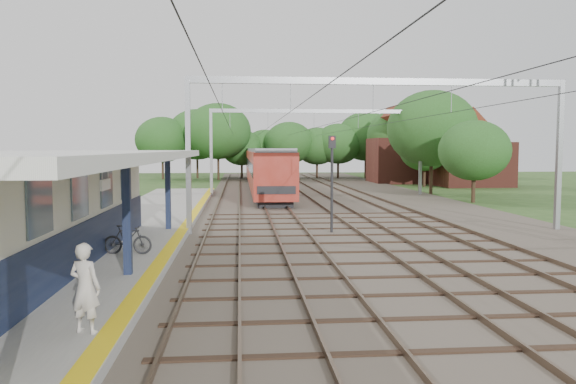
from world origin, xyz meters
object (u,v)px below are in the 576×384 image
person (85,288)px  signal_post (332,172)px  train (264,167)px  bicycle (128,240)px

person → signal_post: bearing=-96.1°
person → train: 41.92m
bicycle → person: bearing=-168.7°
person → bicycle: person is taller
train → signal_post: bearing=-86.2°
train → signal_post: (1.85, -27.62, 0.71)m
bicycle → train: (6.00, 33.52, 1.27)m
bicycle → train: size_ratio=0.05×
bicycle → signal_post: size_ratio=0.37×
person → bicycle: (-0.78, 8.07, -0.38)m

